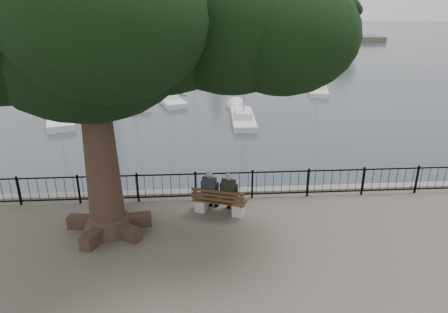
{
  "coord_description": "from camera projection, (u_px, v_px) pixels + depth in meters",
  "views": [
    {
      "loc": [
        -0.86,
        -10.2,
        6.42
      ],
      "look_at": [
        0.0,
        2.5,
        1.6
      ],
      "focal_mm": 32.0,
      "sensor_mm": 36.0,
      "label": 1
    }
  ],
  "objects": [
    {
      "name": "lion_monument",
      "position": [
        216.0,
        43.0,
        58.09
      ],
      "size": [
        6.24,
        6.24,
        9.15
      ],
      "color": "slate",
      "rests_on": "ground"
    },
    {
      "name": "railing",
      "position": [
        224.0,
        184.0,
        13.98
      ],
      "size": [
        22.06,
        0.06,
        1.0
      ],
      "color": "black",
      "rests_on": "ground"
    },
    {
      "name": "sailboat_a",
      "position": [
        60.0,
        116.0,
        27.33
      ],
      "size": [
        3.45,
        6.29,
        11.48
      ],
      "color": "silver",
      "rests_on": "ground"
    },
    {
      "name": "sailboat_e",
      "position": [
        70.0,
        77.0,
        42.05
      ],
      "size": [
        2.5,
        5.25,
        10.94
      ],
      "color": "silver",
      "rests_on": "ground"
    },
    {
      "name": "person_left",
      "position": [
        211.0,
        192.0,
        13.14
      ],
      "size": [
        0.59,
        0.8,
        1.47
      ],
      "color": "black",
      "rests_on": "ground"
    },
    {
      "name": "tree",
      "position": [
        121.0,
        18.0,
        10.25
      ],
      "size": [
        11.41,
        7.97,
        9.31
      ],
      "color": "black",
      "rests_on": "ground"
    },
    {
      "name": "sailboat_h",
      "position": [
        143.0,
        63.0,
        52.42
      ],
      "size": [
        2.5,
        5.77,
        12.51
      ],
      "color": "silver",
      "rests_on": "ground"
    },
    {
      "name": "sailboat_i",
      "position": [
        115.0,
        73.0,
        45.06
      ],
      "size": [
        3.11,
        6.14,
        10.91
      ],
      "color": "silver",
      "rests_on": "ground"
    },
    {
      "name": "harbor",
      "position": [
        223.0,
        205.0,
        14.82
      ],
      "size": [
        260.0,
        260.0,
        1.2
      ],
      "color": "slate",
      "rests_on": "ground"
    },
    {
      "name": "sailboat_c",
      "position": [
        243.0,
        117.0,
        27.11
      ],
      "size": [
        1.75,
        5.46,
        10.15
      ],
      "color": "silver",
      "rests_on": "ground"
    },
    {
      "name": "sailboat_f",
      "position": [
        194.0,
        80.0,
        40.69
      ],
      "size": [
        2.87,
        5.29,
        9.74
      ],
      "color": "silver",
      "rests_on": "ground"
    },
    {
      "name": "person_right",
      "position": [
        230.0,
        194.0,
        12.98
      ],
      "size": [
        0.59,
        0.8,
        1.47
      ],
      "color": "black",
      "rests_on": "ground"
    },
    {
      "name": "bench",
      "position": [
        219.0,
        204.0,
        13.09
      ],
      "size": [
        1.83,
        1.07,
        0.93
      ],
      "color": "#A3A19D",
      "rests_on": "ground"
    },
    {
      "name": "far_shore",
      "position": [
        317.0,
        23.0,
        86.53
      ],
      "size": [
        30.0,
        8.6,
        9.18
      ],
      "color": "#4A463F",
      "rests_on": "ground"
    },
    {
      "name": "sailboat_d",
      "position": [
        318.0,
        89.0,
        36.58
      ],
      "size": [
        2.95,
        6.03,
        10.44
      ],
      "color": "silver",
      "rests_on": "ground"
    },
    {
      "name": "sailboat_g",
      "position": [
        264.0,
        68.0,
        48.78
      ],
      "size": [
        2.25,
        5.14,
        8.99
      ],
      "color": "silver",
      "rests_on": "ground"
    },
    {
      "name": "sailboat_j",
      "position": [
        169.0,
        98.0,
        32.77
      ],
      "size": [
        3.22,
        5.83,
        10.03
      ],
      "color": "silver",
      "rests_on": "ground"
    },
    {
      "name": "sailboat_b",
      "position": [
        136.0,
        101.0,
        31.61
      ],
      "size": [
        2.89,
        5.4,
        10.87
      ],
      "color": "silver",
      "rests_on": "ground"
    }
  ]
}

